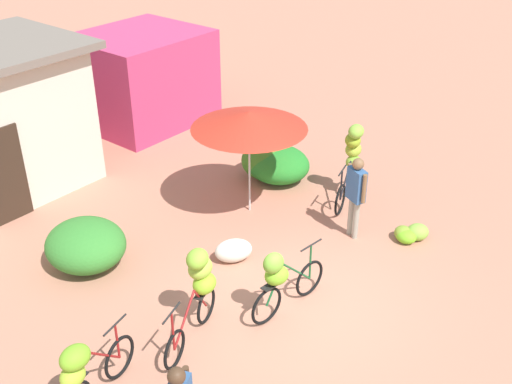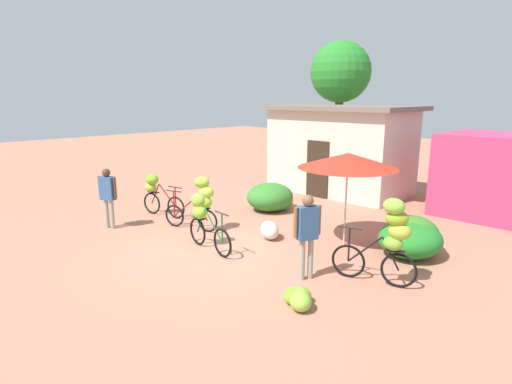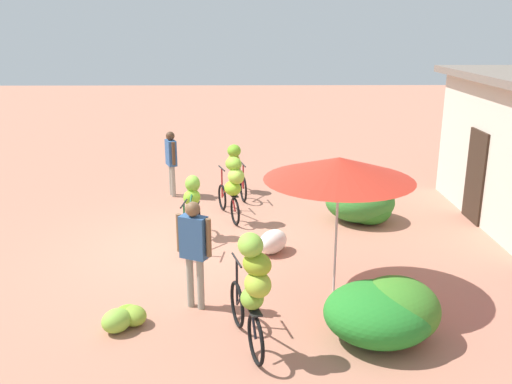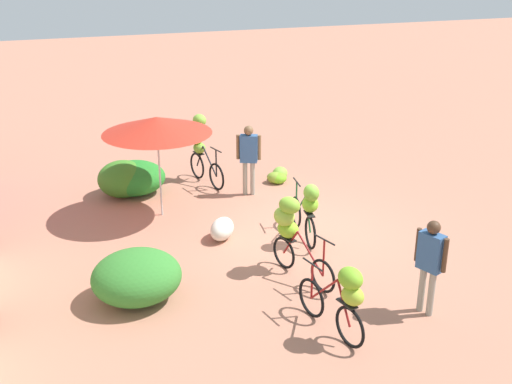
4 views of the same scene
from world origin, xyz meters
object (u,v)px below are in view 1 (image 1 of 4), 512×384
object	(u,v)px
market_umbrella	(249,120)
bicycle_center_loaded	(281,278)
shop_pink	(142,78)
bicycle_near_pile	(199,283)
bicycle_leftmost	(83,370)
bicycle_by_shop	(352,156)
banana_pile_on_ground	(410,234)
produce_sack	(234,251)
person_vendor	(356,190)

from	to	relation	value
market_umbrella	bicycle_center_loaded	xyz separation A→B (m)	(-2.25, -2.50, -1.30)
shop_pink	bicycle_near_pile	world-z (taller)	shop_pink
bicycle_leftmost	bicycle_by_shop	size ratio (longest dim) A/B	0.93
bicycle_leftmost	banana_pile_on_ground	xyz separation A→B (m)	(6.54, -1.45, -0.60)
market_umbrella	bicycle_near_pile	bearing A→B (deg)	-152.48
market_umbrella	produce_sack	size ratio (longest dim) A/B	3.31
bicycle_near_pile	produce_sack	xyz separation A→B (m)	(1.72, 0.79, -0.67)
bicycle_near_pile	bicycle_center_loaded	world-z (taller)	bicycle_near_pile
bicycle_leftmost	bicycle_by_shop	distance (m)	7.26
bicycle_center_loaded	produce_sack	world-z (taller)	bicycle_center_loaded
bicycle_leftmost	banana_pile_on_ground	bearing A→B (deg)	-12.46
bicycle_by_shop	market_umbrella	bearing A→B (deg)	143.23
market_umbrella	produce_sack	bearing A→B (deg)	-149.71
shop_pink	banana_pile_on_ground	world-z (taller)	shop_pink
produce_sack	person_vendor	bearing A→B (deg)	-31.00
bicycle_center_loaded	person_vendor	size ratio (longest dim) A/B	1.00
bicycle_near_pile	bicycle_center_loaded	distance (m)	1.32
shop_pink	bicycle_center_loaded	distance (m)	8.92
shop_pink	bicycle_near_pile	xyz separation A→B (m)	(-5.24, -7.08, -0.33)
bicycle_center_loaded	banana_pile_on_ground	xyz separation A→B (m)	(3.33, -0.64, -0.60)
bicycle_near_pile	banana_pile_on_ground	xyz separation A→B (m)	(4.38, -1.42, -0.74)
bicycle_leftmost	person_vendor	world-z (taller)	person_vendor
bicycle_by_shop	person_vendor	bearing A→B (deg)	-145.99
bicycle_by_shop	bicycle_center_loaded	bearing A→B (deg)	-163.85
bicycle_by_shop	banana_pile_on_ground	bearing A→B (deg)	-111.32
bicycle_near_pile	produce_sack	bearing A→B (deg)	24.82
bicycle_center_loaded	bicycle_by_shop	world-z (taller)	bicycle_by_shop
market_umbrella	bicycle_by_shop	xyz separation A→B (m)	(1.79, -1.33, -1.04)
shop_pink	bicycle_leftmost	bearing A→B (deg)	-136.38
bicycle_near_pile	banana_pile_on_ground	bearing A→B (deg)	-18.01
bicycle_center_loaded	bicycle_by_shop	bearing A→B (deg)	16.15
market_umbrella	bicycle_leftmost	xyz separation A→B (m)	(-5.46, -1.70, -1.30)
bicycle_center_loaded	person_vendor	bearing A→B (deg)	6.47
market_umbrella	bicycle_leftmost	world-z (taller)	market_umbrella
market_umbrella	produce_sack	xyz separation A→B (m)	(-1.58, -0.93, -1.83)
shop_pink	market_umbrella	distance (m)	5.76
bicycle_center_loaded	bicycle_by_shop	size ratio (longest dim) A/B	0.99
shop_pink	bicycle_by_shop	xyz separation A→B (m)	(-0.15, -6.69, -0.21)
bicycle_center_loaded	produce_sack	xyz separation A→B (m)	(0.66, 1.58, -0.53)
bicycle_near_pile	banana_pile_on_ground	world-z (taller)	bicycle_near_pile
bicycle_leftmost	bicycle_near_pile	world-z (taller)	bicycle_near_pile
bicycle_by_shop	banana_pile_on_ground	distance (m)	2.12
bicycle_by_shop	produce_sack	size ratio (longest dim) A/B	2.43
shop_pink	banana_pile_on_ground	distance (m)	8.61
produce_sack	person_vendor	size ratio (longest dim) A/B	0.41
produce_sack	market_umbrella	bearing A→B (deg)	30.29
bicycle_by_shop	person_vendor	world-z (taller)	bicycle_by_shop
bicycle_near_pile	produce_sack	world-z (taller)	bicycle_near_pile
bicycle_leftmost	bicycle_center_loaded	world-z (taller)	bicycle_center_loaded
bicycle_leftmost	shop_pink	bearing A→B (deg)	43.62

